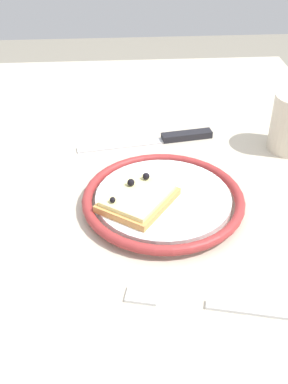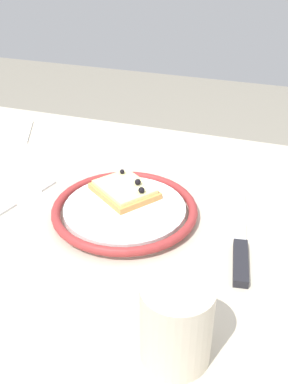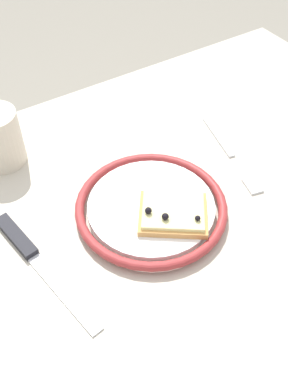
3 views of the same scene
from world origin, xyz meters
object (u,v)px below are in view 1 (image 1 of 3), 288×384
object	(u,v)px
plate	(165,199)
fork	(212,305)
knife	(169,138)
dining_table	(160,242)
pizza_slice_near	(138,198)

from	to	relation	value
plate	fork	bearing A→B (deg)	-169.66
knife	fork	world-z (taller)	knife
dining_table	pizza_slice_near	bearing A→B (deg)	132.73
knife	fork	size ratio (longest dim) A/B	1.20
dining_table	pizza_slice_near	world-z (taller)	pizza_slice_near
fork	pizza_slice_near	bearing A→B (deg)	22.78
plate	pizza_slice_near	xyz separation A→B (m)	(-0.01, 0.04, 0.01)
knife	dining_table	bearing A→B (deg)	170.04
dining_table	knife	world-z (taller)	knife
plate	knife	xyz separation A→B (m)	(0.19, -0.03, -0.01)
pizza_slice_near	fork	size ratio (longest dim) A/B	0.64
pizza_slice_near	fork	bearing A→B (deg)	-157.22
plate	pizza_slice_near	bearing A→B (deg)	109.57
pizza_slice_near	fork	world-z (taller)	pizza_slice_near
pizza_slice_near	fork	distance (m)	0.19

